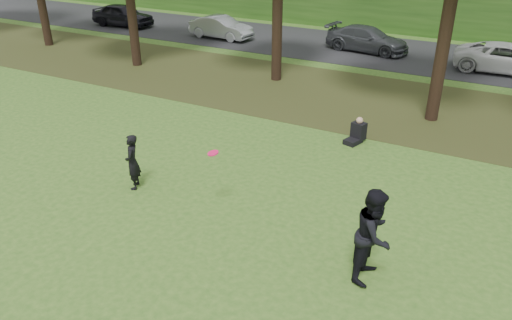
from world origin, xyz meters
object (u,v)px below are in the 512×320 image
(player_left, at_px, (132,162))
(seated_person, at_px, (357,133))
(frisbee, at_px, (213,153))
(player_right, at_px, (374,235))

(player_left, height_order, seated_person, player_left)
(player_left, relative_size, frisbee, 5.36)
(player_left, xyz_separation_m, player_right, (6.66, -0.57, 0.24))
(player_left, relative_size, seated_person, 1.85)
(player_right, bearing_deg, player_left, 87.94)
(player_right, relative_size, frisbee, 7.04)
(seated_person, bearing_deg, player_left, -110.47)
(player_left, distance_m, seated_person, 7.20)
(player_left, bearing_deg, player_right, 55.27)
(player_right, xyz_separation_m, frisbee, (-4.09, 0.56, 0.62))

